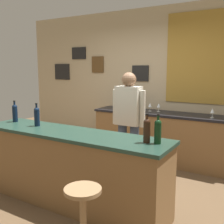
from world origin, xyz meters
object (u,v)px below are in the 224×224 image
object	(u,v)px
wine_bottle_c	(147,130)
wine_glass_c	(159,106)
wine_bottle_d	(158,130)
wine_glass_d	(212,111)
wine_bottle_a	(15,112)
bartender	(128,119)
wine_glass_a	(124,103)
bar_stool	(83,212)
wine_glass_b	(150,105)
wine_bottle_b	(37,116)

from	to	relation	value
wine_bottle_c	wine_glass_c	distance (m)	2.18
wine_bottle_c	wine_bottle_d	distance (m)	0.11
wine_glass_d	wine_bottle_a	bearing A→B (deg)	-141.03
bartender	wine_bottle_a	size ratio (longest dim) A/B	5.29
wine_bottle_d	wine_glass_a	xyz separation A→B (m)	(-1.52, 2.06, -0.05)
wine_bottle_d	wine_glass_c	world-z (taller)	wine_bottle_d
bartender	wine_bottle_a	world-z (taller)	bartender
bartender	wine_bottle_c	xyz separation A→B (m)	(0.71, -0.95, 0.12)
bar_stool	wine_bottle_a	bearing A→B (deg)	155.66
bar_stool	wine_glass_c	bearing A→B (deg)	99.09
wine_bottle_d	wine_glass_c	xyz separation A→B (m)	(-0.80, 2.05, -0.05)
wine_bottle_c	wine_glass_b	world-z (taller)	wine_bottle_c
bar_stool	wine_bottle_c	size ratio (longest dim) A/B	2.22
wine_glass_a	wine_glass_b	world-z (taller)	same
bar_stool	wine_bottle_c	bearing A→B (deg)	73.87
wine_bottle_d	bar_stool	bearing A→B (deg)	-112.55
wine_glass_d	wine_bottle_b	bearing A→B (deg)	-133.84
wine_bottle_b	wine_glass_b	bearing A→B (deg)	70.21
wine_bottle_a	wine_bottle_b	distance (m)	0.48
wine_glass_c	wine_glass_b	bearing A→B (deg)	-166.31
bartender	wine_bottle_b	size ratio (longest dim) A/B	5.29
bartender	wine_glass_b	bearing A→B (deg)	96.75
wine_glass_a	wine_glass_d	bearing A→B (deg)	-5.58
bartender	wine_glass_b	world-z (taller)	bartender
wine_glass_c	wine_glass_d	distance (m)	0.97
bartender	wine_bottle_c	bearing A→B (deg)	-53.27
wine_glass_a	wine_glass_b	bearing A→B (deg)	-4.48
bar_stool	wine_bottle_b	size ratio (longest dim) A/B	2.22
wine_bottle_a	wine_bottle_b	size ratio (longest dim) A/B	1.00
wine_bottle_b	wine_glass_b	world-z (taller)	wine_bottle_b
wine_bottle_d	wine_glass_b	xyz separation A→B (m)	(-0.95, 2.01, -0.05)
wine_bottle_a	bar_stool	bearing A→B (deg)	-24.34
bar_stool	wine_glass_a	size ratio (longest dim) A/B	4.39
wine_glass_b	wine_glass_d	distance (m)	1.12
bartender	wine_bottle_a	distance (m)	1.63
wine_glass_b	wine_glass_c	xyz separation A→B (m)	(0.15, 0.04, 0.00)
wine_bottle_c	wine_glass_d	world-z (taller)	wine_bottle_c
wine_bottle_a	wine_glass_d	xyz separation A→B (m)	(2.32, 1.88, -0.05)
wine_bottle_c	wine_glass_a	xyz separation A→B (m)	(-1.41, 2.08, -0.05)
wine_glass_a	wine_bottle_b	bearing A→B (deg)	-94.36
wine_glass_b	wine_glass_c	distance (m)	0.16
bar_stool	wine_bottle_b	bearing A→B (deg)	149.72
wine_bottle_a	wine_bottle_d	size ratio (longest dim) A/B	1.00
wine_bottle_b	wine_bottle_d	world-z (taller)	same
wine_glass_b	wine_glass_a	bearing A→B (deg)	175.52
wine_bottle_c	bar_stool	bearing A→B (deg)	-106.13
wine_glass_b	bartender	bearing A→B (deg)	-83.25
wine_bottle_c	wine_glass_b	bearing A→B (deg)	112.38
bar_stool	wine_bottle_a	world-z (taller)	wine_bottle_a
bartender	bar_stool	size ratio (longest dim) A/B	2.38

